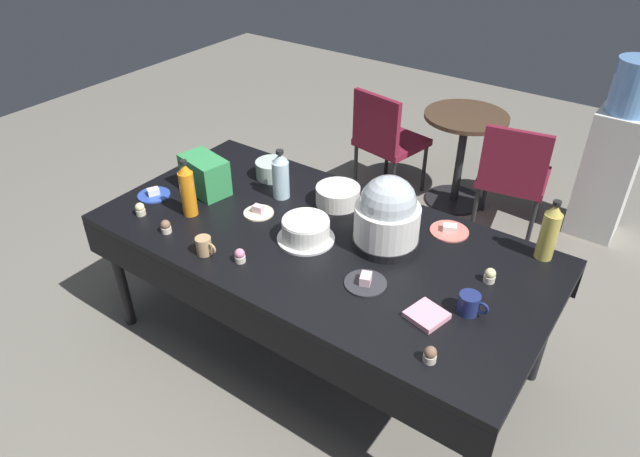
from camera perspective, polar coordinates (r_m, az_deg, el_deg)
ground at (r=3.23m, az=0.00°, el=-11.80°), size 9.00×9.00×0.00m
potluck_table at (r=2.78m, az=0.00°, el=-1.91°), size 2.20×1.10×0.75m
frosted_layer_cake at (r=2.70m, az=-1.43°, el=-0.17°), size 0.28×0.28×0.11m
slow_cooker at (r=2.62m, az=6.73°, el=1.29°), size 0.32×0.32×0.36m
glass_salad_bowl at (r=3.24m, az=-4.83°, el=5.91°), size 0.18×0.18×0.10m
ceramic_snack_bowl at (r=2.98m, az=1.80°, el=3.32°), size 0.23×0.23×0.10m
dessert_plate_coral at (r=2.85m, az=12.79°, el=-0.18°), size 0.19×0.19×0.04m
dessert_plate_cobalt at (r=3.19m, az=-16.26°, el=3.32°), size 0.17×0.17×0.04m
dessert_plate_cream at (r=2.93m, az=-6.15°, el=1.68°), size 0.15×0.15×0.05m
dessert_plate_charcoal at (r=2.47m, az=4.57°, el=-5.33°), size 0.19×0.19×0.05m
cupcake_lemon at (r=3.03m, az=-17.52°, el=1.85°), size 0.05×0.05×0.07m
cupcake_cocoa at (r=2.60m, az=-8.01°, el=-2.71°), size 0.05×0.05×0.07m
cupcake_berry at (r=2.57m, az=16.60°, el=-4.52°), size 0.05×0.05×0.07m
cupcake_vanilla at (r=2.16m, az=10.93°, el=-12.26°), size 0.05×0.05×0.07m
cupcake_rose at (r=2.86m, az=-15.14°, el=0.18°), size 0.05×0.05×0.07m
soda_bottle_ginger_ale at (r=2.74m, az=21.92°, el=-0.32°), size 0.08×0.08×0.30m
soda_bottle_water at (r=3.01m, az=-3.95°, el=5.27°), size 0.09×0.09×0.27m
soda_bottle_orange_juice at (r=2.92m, az=-13.09°, el=3.79°), size 0.08×0.08×0.31m
coffee_mug_navy at (r=2.38m, az=14.70°, el=-7.29°), size 0.13×0.09×0.09m
coffee_mug_tan at (r=2.67m, az=-11.48°, el=-1.71°), size 0.11×0.07×0.09m
soda_carton at (r=3.12m, az=-11.43°, el=5.26°), size 0.29×0.21×0.20m
paper_napkin_stack at (r=2.34m, az=10.59°, el=-8.51°), size 0.17×0.17×0.02m
maroon_chair_left at (r=4.36m, az=6.60°, el=9.06°), size 0.51×0.51×0.85m
maroon_chair_right at (r=4.04m, az=18.74°, el=5.24°), size 0.51×0.51×0.85m
round_cafe_table at (r=4.35m, az=14.03°, el=8.29°), size 0.60×0.60×0.72m
water_cooler at (r=4.30m, az=27.20°, el=6.45°), size 0.32×0.32×1.24m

